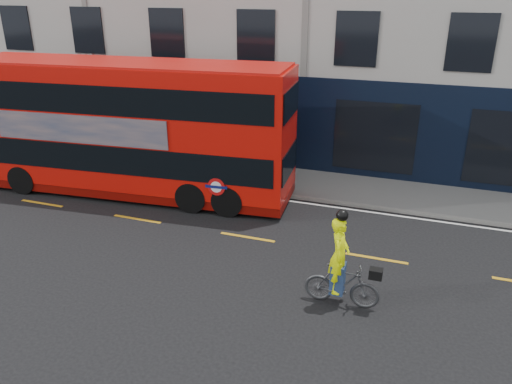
% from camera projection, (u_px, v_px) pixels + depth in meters
% --- Properties ---
extents(ground, '(120.00, 120.00, 0.00)m').
position_uv_depth(ground, '(230.00, 260.00, 14.43)').
color(ground, black).
rests_on(ground, ground).
extents(pavement, '(60.00, 3.00, 0.12)m').
position_uv_depth(pavement, '(290.00, 181.00, 20.07)').
color(pavement, slate).
rests_on(pavement, ground).
extents(kerb, '(60.00, 0.12, 0.13)m').
position_uv_depth(kerb, '(280.00, 195.00, 18.76)').
color(kerb, gray).
rests_on(kerb, ground).
extents(road_edge_line, '(58.00, 0.10, 0.01)m').
position_uv_depth(road_edge_line, '(277.00, 199.00, 18.53)').
color(road_edge_line, silver).
rests_on(road_edge_line, ground).
extents(lane_dashes, '(58.00, 0.12, 0.01)m').
position_uv_depth(lane_dashes, '(248.00, 237.00, 15.74)').
color(lane_dashes, gold).
rests_on(lane_dashes, ground).
extents(bus, '(12.34, 3.76, 4.91)m').
position_uv_depth(bus, '(129.00, 128.00, 18.32)').
color(bus, red).
rests_on(bus, ground).
extents(cyclist, '(1.87, 0.71, 2.56)m').
position_uv_depth(cyclist, '(341.00, 273.00, 12.13)').
color(cyclist, '#414346').
rests_on(cyclist, ground).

